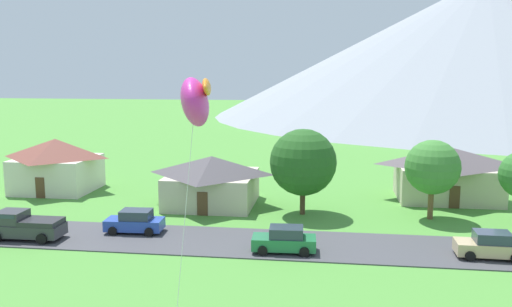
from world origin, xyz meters
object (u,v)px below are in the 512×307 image
house_left_center (212,180)px  pickup_truck_charcoal_west_side (25,225)px  tree_left_of_center (432,167)px  parked_car_blue_mid_west (135,222)px  kite_flyer_with_kite (196,104)px  house_right_center (57,164)px  parked_car_tan_west_end (490,245)px  parked_car_green_east_end (285,240)px  house_leftmost (447,172)px  tree_near_left (303,162)px

house_left_center → pickup_truck_charcoal_west_side: 16.10m
tree_left_of_center → parked_car_blue_mid_west: tree_left_of_center is taller
kite_flyer_with_kite → tree_left_of_center: bearing=58.4°
house_right_center → pickup_truck_charcoal_west_side: size_ratio=1.50×
house_right_center → tree_left_of_center: size_ratio=1.21×
parked_car_tan_west_end → parked_car_blue_mid_west: (-24.46, 2.07, 0.00)m
pickup_truck_charcoal_west_side → tree_left_of_center: bearing=17.7°
parked_car_green_east_end → pickup_truck_charcoal_west_side: 18.55m
house_leftmost → kite_flyer_with_kite: (-16.38, -29.17, 8.05)m
tree_near_left → parked_car_blue_mid_west: (-12.01, -6.94, -3.54)m
house_leftmost → parked_car_blue_mid_west: size_ratio=2.25×
kite_flyer_with_kite → parked_car_blue_mid_west: bearing=119.5°
parked_car_green_east_end → parked_car_tan_west_end: bearing=3.0°
parked_car_tan_west_end → house_leftmost: bearing=87.9°
house_left_center → parked_car_tan_west_end: 23.52m
house_right_center → pickup_truck_charcoal_west_side: house_right_center is taller
parked_car_tan_west_end → parked_car_green_east_end: (-13.13, -0.69, 0.00)m
parked_car_blue_mid_west → pickup_truck_charcoal_west_side: 7.66m
tree_left_of_center → pickup_truck_charcoal_west_side: 31.21m
house_left_center → pickup_truck_charcoal_west_side: (-11.04, -11.65, -1.21)m
tree_near_left → parked_car_green_east_end: size_ratio=1.68×
tree_left_of_center → parked_car_tan_west_end: (2.11, -8.97, -3.39)m
tree_near_left → pickup_truck_charcoal_west_side: bearing=-153.8°
house_leftmost → kite_flyer_with_kite: bearing=-119.3°
house_leftmost → parked_car_blue_mid_west: house_leftmost is taller
parked_car_tan_west_end → pickup_truck_charcoal_west_side: 31.68m
tree_near_left → parked_car_green_east_end: (-0.69, -9.70, -3.54)m
house_leftmost → tree_left_of_center: tree_left_of_center is taller
house_leftmost → kite_flyer_with_kite: 34.41m
house_left_center → tree_near_left: size_ratio=1.13×
tree_left_of_center → pickup_truck_charcoal_west_side: size_ratio=1.24×
house_left_center → parked_car_blue_mid_west: 9.98m
tree_near_left → parked_car_blue_mid_west: bearing=-150.0°
house_left_center → parked_car_green_east_end: house_left_center is taller
parked_car_blue_mid_west → kite_flyer_with_kite: bearing=-60.5°
house_left_center → pickup_truck_charcoal_west_side: house_left_center is taller
kite_flyer_with_kite → parked_car_tan_west_end: bearing=40.0°
tree_near_left → parked_car_tan_west_end: bearing=-35.9°
parked_car_blue_mid_west → parked_car_green_east_end: (11.32, -2.76, 0.00)m
parked_car_tan_west_end → parked_car_blue_mid_west: size_ratio=0.99×
kite_flyer_with_kite → house_leftmost: bearing=60.7°
tree_left_of_center → pickup_truck_charcoal_west_side: bearing=-162.3°
parked_car_tan_west_end → parked_car_blue_mid_west: bearing=175.2°
house_right_center → pickup_truck_charcoal_west_side: bearing=-69.9°
tree_near_left → tree_left_of_center: size_ratio=1.11×
tree_near_left → parked_car_green_east_end: 10.35m
house_left_center → house_right_center: house_right_center is taller
house_left_center → parked_car_green_east_end: bearing=-57.7°
house_right_center → pickup_truck_charcoal_west_side: (5.48, -14.96, -1.65)m
tree_left_of_center → kite_flyer_with_kite: 26.86m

